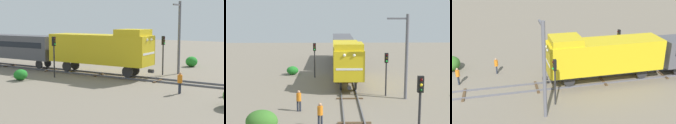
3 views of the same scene
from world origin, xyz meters
TOP-DOWN VIEW (x-y plane):
  - locomotive at (0.00, 16.22)m, footprint 2.90×11.60m
  - traffic_signal_mid at (3.40, 10.85)m, footprint 0.32×0.34m
  - traffic_signal_far at (-3.60, 19.38)m, footprint 0.32×0.34m
  - worker_near_track at (-2.40, 2.61)m, footprint 0.38×0.38m
  - worker_by_signal at (-4.20, 6.20)m, footprint 0.38×0.38m
  - catenary_mast at (4.94, 9.76)m, footprint 1.94×0.28m
  - bush_mid at (-6.18, 1.57)m, footprint 2.10×1.72m
  - bush_far at (-6.40, 21.14)m, footprint 1.41×1.15m

SIDE VIEW (x-z plane):
  - bush_far at x=-6.40m, z-range 0.00..1.03m
  - bush_mid at x=-6.18m, z-range 0.00..1.52m
  - worker_near_track at x=-2.40m, z-range 0.15..1.85m
  - worker_by_signal at x=-4.20m, z-range 0.15..1.85m
  - locomotive at x=0.00m, z-range 0.47..5.07m
  - traffic_signal_mid at x=3.40m, z-range 0.79..4.81m
  - traffic_signal_far at x=-3.60m, z-range 0.79..4.83m
  - catenary_mast at x=4.94m, z-range 0.24..7.81m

